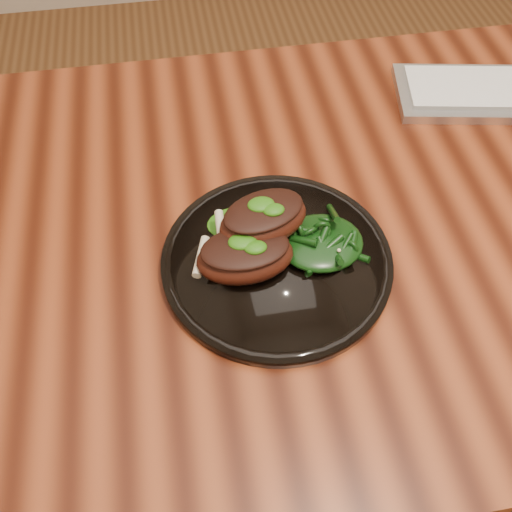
{
  "coord_description": "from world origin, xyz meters",
  "views": [
    {
      "loc": [
        -0.35,
        -0.5,
        1.33
      ],
      "look_at": [
        -0.28,
        -0.08,
        0.78
      ],
      "focal_mm": 40.0,
      "sensor_mm": 36.0,
      "label": 1
    }
  ],
  "objects": [
    {
      "name": "desk",
      "position": [
        0.0,
        0.0,
        0.67
      ],
      "size": [
        1.6,
        0.8,
        0.75
      ],
      "color": "#351106",
      "rests_on": "ground"
    },
    {
      "name": "herb_smear",
      "position": [
        -0.29,
        -0.01,
        0.77
      ],
      "size": [
        0.09,
        0.06,
        0.01
      ],
      "primitive_type": "ellipsoid",
      "color": "#174F08",
      "rests_on": "plate"
    },
    {
      "name": "lamb_chop_back",
      "position": [
        -0.26,
        -0.05,
        0.81
      ],
      "size": [
        0.13,
        0.1,
        0.05
      ],
      "color": "#3E150C",
      "rests_on": "plate"
    },
    {
      "name": "plate",
      "position": [
        -0.25,
        -0.08,
        0.76
      ],
      "size": [
        0.29,
        0.29,
        0.02
      ],
      "color": "black",
      "rests_on": "desk"
    },
    {
      "name": "greens_heap",
      "position": [
        -0.19,
        -0.07,
        0.78
      ],
      "size": [
        0.11,
        0.1,
        0.04
      ],
      "color": "black",
      "rests_on": "plate"
    },
    {
      "name": "lamb_chop_front",
      "position": [
        -0.29,
        -0.09,
        0.79
      ],
      "size": [
        0.13,
        0.09,
        0.05
      ],
      "color": "#3E150C",
      "rests_on": "plate"
    }
  ]
}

